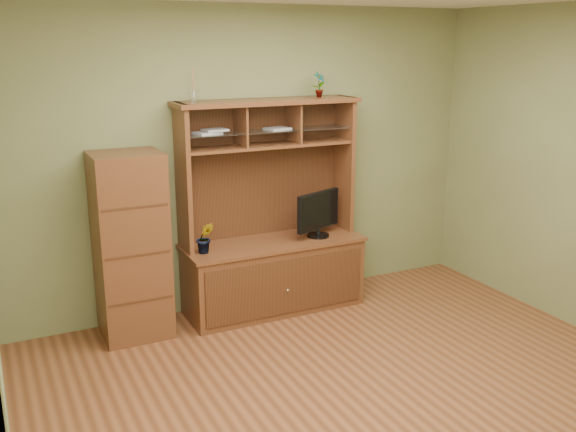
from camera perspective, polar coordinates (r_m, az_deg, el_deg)
room at (r=4.11m, az=7.80°, el=0.61°), size 4.54×4.04×2.74m
media_hutch at (r=5.83m, az=-1.41°, el=-3.36°), size 1.66×0.61×1.90m
monitor at (r=5.84m, az=2.72°, el=0.24°), size 0.50×0.23×0.42m
orchid_plant at (r=5.44m, az=-7.38°, el=-1.93°), size 0.17×0.15×0.27m
top_plant at (r=5.83m, az=2.77°, el=11.61°), size 0.14×0.11×0.23m
reed_diffuser at (r=5.37m, az=-8.40°, el=11.14°), size 0.06×0.06×0.28m
magazines at (r=5.52m, az=-4.91°, el=7.58°), size 0.89×0.21×0.04m
side_cabinet at (r=5.38m, az=-13.78°, el=-2.63°), size 0.55×0.50×1.54m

